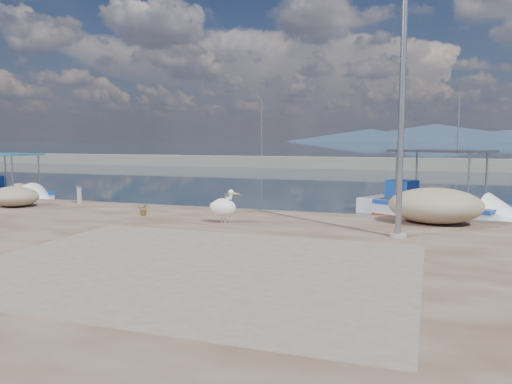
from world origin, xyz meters
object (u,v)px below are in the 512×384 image
object	(u,v)px
pelican	(224,207)
bollard_near	(228,202)
boat_right	(437,212)
boat_left	(9,198)
lamp_post	(402,112)

from	to	relation	value
pelican	bollard_near	xyz separation A→B (m)	(-0.70, 1.99, -0.12)
boat_right	pelican	size ratio (longest dim) A/B	6.04
boat_left	boat_right	size ratio (longest dim) A/B	0.89
boat_right	bollard_near	xyz separation A→B (m)	(-7.00, -4.60, 0.63)
pelican	bollard_near	world-z (taller)	pelican
pelican	lamp_post	world-z (taller)	lamp_post
pelican	bollard_near	distance (m)	2.12
boat_left	bollard_near	xyz separation A→B (m)	(12.82, -2.92, 0.66)
bollard_near	boat_left	bearing A→B (deg)	167.18
pelican	boat_left	bearing A→B (deg)	173.24
boat_left	boat_right	world-z (taller)	boat_right
pelican	lamp_post	xyz separation A→B (m)	(5.22, -0.48, 2.80)
boat_right	bollard_near	bearing A→B (deg)	-120.23
boat_left	boat_right	distance (m)	19.89
boat_right	lamp_post	distance (m)	7.99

